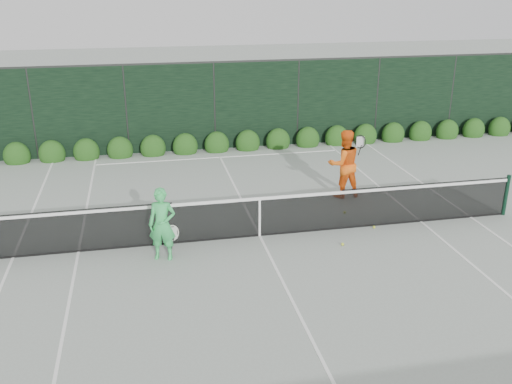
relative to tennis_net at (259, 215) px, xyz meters
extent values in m
plane|color=gray|center=(0.02, 0.00, -0.53)|extent=(80.00, 80.00, 0.00)
cylinder|color=#113423|center=(6.42, 0.00, 0.00)|extent=(0.10, 0.10, 1.07)
cube|color=black|center=(-4.18, 0.00, -0.02)|extent=(4.40, 0.01, 1.02)
cube|color=black|center=(0.02, 0.00, -0.05)|extent=(4.00, 0.01, 0.96)
cube|color=black|center=(4.22, 0.00, -0.02)|extent=(4.40, 0.01, 1.02)
cube|color=white|center=(0.02, 0.00, 0.41)|extent=(12.80, 0.03, 0.07)
cube|color=black|center=(0.02, 0.00, -0.51)|extent=(12.80, 0.02, 0.04)
cube|color=white|center=(0.02, 0.00, -0.07)|extent=(0.05, 0.03, 0.91)
imported|color=#39C35F|center=(-2.24, -0.68, 0.27)|extent=(0.66, 0.52, 1.60)
torus|color=silver|center=(-2.04, -0.58, 0.00)|extent=(0.30, 0.07, 0.30)
cylinder|color=black|center=(-2.04, -0.58, -0.24)|extent=(0.10, 0.03, 0.30)
imported|color=orange|center=(2.83, 2.09, 0.41)|extent=(0.98, 0.79, 1.89)
torus|color=black|center=(3.18, 1.89, 1.07)|extent=(0.26, 0.20, 0.30)
cylinder|color=black|center=(3.18, 1.89, 0.83)|extent=(0.10, 0.03, 0.30)
cube|color=white|center=(-5.46, 0.00, -0.53)|extent=(0.06, 23.77, 0.01)
cube|color=white|center=(5.51, 0.00, -0.53)|extent=(0.06, 23.77, 0.01)
cube|color=white|center=(-4.09, 0.00, -0.53)|extent=(0.06, 23.77, 0.01)
cube|color=white|center=(4.14, 0.00, -0.53)|extent=(0.06, 23.77, 0.01)
cube|color=white|center=(0.02, 11.88, -0.53)|extent=(11.03, 0.06, 0.01)
cube|color=white|center=(0.02, 6.40, -0.53)|extent=(8.23, 0.06, 0.01)
cube|color=white|center=(0.02, 0.00, -0.53)|extent=(0.06, 12.80, 0.01)
cube|color=black|center=(0.02, 7.50, 0.97)|extent=(32.00, 0.06, 3.00)
cube|color=#262826|center=(0.02, 7.50, 2.50)|extent=(32.00, 0.06, 0.06)
cylinder|color=#262826|center=(-5.98, 7.50, 0.97)|extent=(0.08, 0.08, 3.00)
cylinder|color=#262826|center=(-2.98, 7.50, 0.97)|extent=(0.08, 0.08, 3.00)
cylinder|color=#262826|center=(0.02, 7.50, 0.97)|extent=(0.08, 0.08, 3.00)
cylinder|color=#262826|center=(3.02, 7.50, 0.97)|extent=(0.08, 0.08, 3.00)
cylinder|color=#262826|center=(6.02, 7.50, 0.97)|extent=(0.08, 0.08, 3.00)
cylinder|color=#262826|center=(9.02, 7.50, 0.97)|extent=(0.08, 0.08, 3.00)
ellipsoid|color=#123C10|center=(-6.58, 7.15, -0.30)|extent=(0.86, 0.65, 0.94)
ellipsoid|color=#123C10|center=(-5.48, 7.15, -0.30)|extent=(0.86, 0.65, 0.94)
ellipsoid|color=#123C10|center=(-4.38, 7.15, -0.30)|extent=(0.86, 0.65, 0.94)
ellipsoid|color=#123C10|center=(-3.28, 7.15, -0.30)|extent=(0.86, 0.65, 0.94)
ellipsoid|color=#123C10|center=(-2.18, 7.15, -0.30)|extent=(0.86, 0.65, 0.94)
ellipsoid|color=#123C10|center=(-1.08, 7.15, -0.30)|extent=(0.86, 0.65, 0.94)
ellipsoid|color=#123C10|center=(0.02, 7.15, -0.30)|extent=(0.86, 0.65, 0.94)
ellipsoid|color=#123C10|center=(1.12, 7.15, -0.30)|extent=(0.86, 0.65, 0.94)
ellipsoid|color=#123C10|center=(2.22, 7.15, -0.30)|extent=(0.86, 0.65, 0.94)
ellipsoid|color=#123C10|center=(3.32, 7.15, -0.30)|extent=(0.86, 0.65, 0.94)
ellipsoid|color=#123C10|center=(4.42, 7.15, -0.30)|extent=(0.86, 0.65, 0.94)
ellipsoid|color=#123C10|center=(5.52, 7.15, -0.30)|extent=(0.86, 0.65, 0.94)
ellipsoid|color=#123C10|center=(6.62, 7.15, -0.30)|extent=(0.86, 0.65, 0.94)
ellipsoid|color=#123C10|center=(7.72, 7.15, -0.30)|extent=(0.86, 0.65, 0.94)
ellipsoid|color=#123C10|center=(8.82, 7.15, -0.30)|extent=(0.86, 0.65, 0.94)
ellipsoid|color=#123C10|center=(9.92, 7.15, -0.30)|extent=(0.86, 0.65, 0.94)
ellipsoid|color=#123C10|center=(11.02, 7.15, -0.30)|extent=(0.86, 0.65, 0.94)
sphere|color=#CBD930|center=(1.77, -0.89, -0.50)|extent=(0.07, 0.07, 0.07)
sphere|color=#CBD930|center=(2.46, 0.88, -0.50)|extent=(0.07, 0.07, 0.07)
sphere|color=#CBD930|center=(2.84, -0.14, -0.50)|extent=(0.07, 0.07, 0.07)
sphere|color=#CBD930|center=(-2.40, 0.57, -0.50)|extent=(0.07, 0.07, 0.07)
camera|label=1|loc=(-2.54, -11.92, 5.18)|focal=40.00mm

